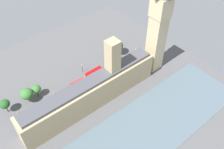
{
  "coord_description": "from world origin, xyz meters",
  "views": [
    {
      "loc": [
        -73.7,
        45.08,
        103.13
      ],
      "look_at": [
        1.0,
        -16.18,
        9.34
      ],
      "focal_mm": 39.48,
      "sensor_mm": 36.0,
      "label": 1
    }
  ],
  "objects_px": {
    "parliament_building": "(93,91)",
    "pedestrian_under_trees": "(79,95)",
    "pedestrian_by_river_gate": "(103,82)",
    "plane_tree_near_tower": "(36,89)",
    "plane_tree_slot_11": "(27,94)",
    "car_black_far_end": "(121,63)",
    "double_decker_bus_kerbside": "(79,84)",
    "double_decker_bus_corner": "(94,73)",
    "clock_tower": "(159,23)",
    "car_yellow_cab_leading": "(51,101)",
    "car_blue_trailing": "(40,108)",
    "pedestrian_midblock": "(107,79)",
    "plane_tree_slot_10": "(117,45)",
    "street_lamp_slot_12": "(82,67)",
    "plane_tree_opposite_hall": "(5,104)"
  },
  "relations": [
    {
      "from": "parliament_building",
      "to": "plane_tree_near_tower",
      "type": "distance_m",
      "value": 31.56
    },
    {
      "from": "parliament_building",
      "to": "pedestrian_under_trees",
      "type": "bearing_deg",
      "value": 24.78
    },
    {
      "from": "pedestrian_midblock",
      "to": "street_lamp_slot_12",
      "type": "xyz_separation_m",
      "value": [
        14.48,
        7.17,
        3.33
      ]
    },
    {
      "from": "clock_tower",
      "to": "plane_tree_slot_11",
      "type": "distance_m",
      "value": 79.29
    },
    {
      "from": "parliament_building",
      "to": "pedestrian_midblock",
      "type": "bearing_deg",
      "value": -60.5
    },
    {
      "from": "double_decker_bus_corner",
      "to": "plane_tree_near_tower",
      "type": "relative_size",
      "value": 1.39
    },
    {
      "from": "pedestrian_midblock",
      "to": "plane_tree_near_tower",
      "type": "height_order",
      "value": "plane_tree_near_tower"
    },
    {
      "from": "pedestrian_by_river_gate",
      "to": "pedestrian_midblock",
      "type": "xyz_separation_m",
      "value": [
        0.94,
        -3.19,
        0.02
      ]
    },
    {
      "from": "parliament_building",
      "to": "plane_tree_near_tower",
      "type": "bearing_deg",
      "value": 42.29
    },
    {
      "from": "parliament_building",
      "to": "double_decker_bus_corner",
      "type": "bearing_deg",
      "value": -36.47
    },
    {
      "from": "clock_tower",
      "to": "car_yellow_cab_leading",
      "type": "relative_size",
      "value": 12.59
    },
    {
      "from": "double_decker_bus_kerbside",
      "to": "plane_tree_near_tower",
      "type": "distance_m",
      "value": 23.05
    },
    {
      "from": "car_black_far_end",
      "to": "pedestrian_under_trees",
      "type": "distance_m",
      "value": 35.72
    },
    {
      "from": "plane_tree_slot_11",
      "to": "car_black_far_end",
      "type": "bearing_deg",
      "value": -98.26
    },
    {
      "from": "parliament_building",
      "to": "clock_tower",
      "type": "distance_m",
      "value": 50.17
    },
    {
      "from": "clock_tower",
      "to": "street_lamp_slot_12",
      "type": "relative_size",
      "value": 10.44
    },
    {
      "from": "double_decker_bus_kerbside",
      "to": "car_yellow_cab_leading",
      "type": "height_order",
      "value": "double_decker_bus_kerbside"
    },
    {
      "from": "plane_tree_near_tower",
      "to": "plane_tree_slot_11",
      "type": "distance_m",
      "value": 5.71
    },
    {
      "from": "plane_tree_slot_11",
      "to": "plane_tree_opposite_hall",
      "type": "bearing_deg",
      "value": 86.66
    },
    {
      "from": "clock_tower",
      "to": "pedestrian_under_trees",
      "type": "bearing_deg",
      "value": 80.29
    },
    {
      "from": "plane_tree_opposite_hall",
      "to": "plane_tree_slot_10",
      "type": "bearing_deg",
      "value": -90.47
    },
    {
      "from": "plane_tree_opposite_hall",
      "to": "street_lamp_slot_12",
      "type": "height_order",
      "value": "plane_tree_opposite_hall"
    },
    {
      "from": "clock_tower",
      "to": "street_lamp_slot_12",
      "type": "xyz_separation_m",
      "value": [
        23.26,
        36.38,
        -27.16
      ]
    },
    {
      "from": "car_black_far_end",
      "to": "plane_tree_near_tower",
      "type": "xyz_separation_m",
      "value": [
        8.96,
        52.4,
        4.52
      ]
    },
    {
      "from": "car_black_far_end",
      "to": "plane_tree_opposite_hall",
      "type": "xyz_separation_m",
      "value": [
        9.11,
        69.66,
        5.25
      ]
    },
    {
      "from": "pedestrian_by_river_gate",
      "to": "plane_tree_near_tower",
      "type": "height_order",
      "value": "plane_tree_near_tower"
    },
    {
      "from": "pedestrian_midblock",
      "to": "plane_tree_slot_10",
      "type": "relative_size",
      "value": 0.16
    },
    {
      "from": "parliament_building",
      "to": "pedestrian_by_river_gate",
      "type": "height_order",
      "value": "parliament_building"
    },
    {
      "from": "parliament_building",
      "to": "street_lamp_slot_12",
      "type": "relative_size",
      "value": 13.58
    },
    {
      "from": "car_yellow_cab_leading",
      "to": "plane_tree_near_tower",
      "type": "xyz_separation_m",
      "value": [
        8.22,
        3.18,
        4.52
      ]
    },
    {
      "from": "pedestrian_under_trees",
      "to": "plane_tree_slot_11",
      "type": "bearing_deg",
      "value": 89.29
    },
    {
      "from": "car_blue_trailing",
      "to": "street_lamp_slot_12",
      "type": "bearing_deg",
      "value": -70.97
    },
    {
      "from": "plane_tree_opposite_hall",
      "to": "plane_tree_near_tower",
      "type": "xyz_separation_m",
      "value": [
        -0.15,
        -17.26,
        -0.72
      ]
    },
    {
      "from": "car_black_far_end",
      "to": "pedestrian_midblock",
      "type": "xyz_separation_m",
      "value": [
        -5.26,
        15.47,
        -0.14
      ]
    },
    {
      "from": "clock_tower",
      "to": "pedestrian_midblock",
      "type": "relative_size",
      "value": 36.1
    },
    {
      "from": "plane_tree_opposite_hall",
      "to": "plane_tree_near_tower",
      "type": "bearing_deg",
      "value": -90.48
    },
    {
      "from": "plane_tree_slot_10",
      "to": "street_lamp_slot_12",
      "type": "height_order",
      "value": "plane_tree_slot_10"
    },
    {
      "from": "pedestrian_midblock",
      "to": "plane_tree_slot_11",
      "type": "relative_size",
      "value": 0.19
    },
    {
      "from": "plane_tree_near_tower",
      "to": "street_lamp_slot_12",
      "type": "relative_size",
      "value": 1.31
    },
    {
      "from": "double_decker_bus_corner",
      "to": "pedestrian_by_river_gate",
      "type": "xyz_separation_m",
      "value": [
        -8.07,
        -0.76,
        -1.9
      ]
    },
    {
      "from": "pedestrian_by_river_gate",
      "to": "street_lamp_slot_12",
      "type": "height_order",
      "value": "street_lamp_slot_12"
    },
    {
      "from": "car_black_far_end",
      "to": "car_blue_trailing",
      "type": "height_order",
      "value": "same"
    },
    {
      "from": "car_blue_trailing",
      "to": "pedestrian_by_river_gate",
      "type": "bearing_deg",
      "value": -95.88
    },
    {
      "from": "plane_tree_slot_10",
      "to": "plane_tree_slot_11",
      "type": "height_order",
      "value": "plane_tree_slot_10"
    },
    {
      "from": "pedestrian_by_river_gate",
      "to": "street_lamp_slot_12",
      "type": "bearing_deg",
      "value": -15.07
    },
    {
      "from": "pedestrian_by_river_gate",
      "to": "car_blue_trailing",
      "type": "bearing_deg",
      "value": 50.88
    },
    {
      "from": "double_decker_bus_corner",
      "to": "car_black_far_end",
      "type": "bearing_deg",
      "value": -96.24
    },
    {
      "from": "pedestrian_by_river_gate",
      "to": "double_decker_bus_kerbside",
      "type": "bearing_deg",
      "value": 33.99
    },
    {
      "from": "double_decker_bus_kerbside",
      "to": "plane_tree_slot_10",
      "type": "bearing_deg",
      "value": -75.52
    },
    {
      "from": "plane_tree_slot_10",
      "to": "street_lamp_slot_12",
      "type": "xyz_separation_m",
      "value": [
        0.73,
        26.95,
        -3.49
      ]
    }
  ]
}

